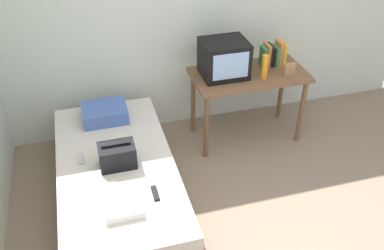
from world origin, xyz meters
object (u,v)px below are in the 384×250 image
at_px(bed, 118,184).
at_px(picture_frame, 290,69).
at_px(magazine, 104,195).
at_px(book_row, 273,54).
at_px(pillow, 105,113).
at_px(desk, 249,82).
at_px(remote_silver, 81,159).
at_px(water_bottle, 265,67).
at_px(tv, 224,59).
at_px(remote_dark, 155,193).
at_px(folded_towel, 123,208).
at_px(handbag, 117,156).

relative_size(bed, picture_frame, 14.73).
xyz_separation_m(picture_frame, magazine, (-1.95, -0.89, -0.36)).
bearing_deg(book_row, pillow, -176.41).
relative_size(desk, remote_silver, 8.06).
height_order(water_bottle, pillow, water_bottle).
distance_m(tv, picture_frame, 0.66).
bearing_deg(pillow, bed, -89.45).
bearing_deg(water_bottle, picture_frame, -5.60).
distance_m(magazine, remote_silver, 0.51).
xyz_separation_m(bed, remote_dark, (0.25, -0.46, 0.25)).
bearing_deg(folded_towel, tv, 46.71).
xyz_separation_m(handbag, remote_silver, (-0.30, 0.16, -0.09)).
height_order(book_row, magazine, book_row).
bearing_deg(pillow, remote_dark, -77.55).
bearing_deg(desk, tv, 172.72).
distance_m(bed, folded_towel, 0.63).
xyz_separation_m(bed, desk, (1.46, 0.68, 0.43)).
bearing_deg(handbag, desk, 26.36).
bearing_deg(remote_dark, book_row, 39.71).
distance_m(water_bottle, pillow, 1.61).
relative_size(picture_frame, folded_towel, 0.48).
height_order(tv, handbag, tv).
xyz_separation_m(bed, magazine, (-0.13, -0.37, 0.25)).
height_order(desk, remote_dark, desk).
bearing_deg(magazine, pillow, 83.18).
distance_m(tv, remote_silver, 1.65).
xyz_separation_m(tv, folded_towel, (-1.21, -1.29, -0.44)).
bearing_deg(magazine, handbag, 65.21).
bearing_deg(book_row, handbag, -154.40).
bearing_deg(remote_dark, bed, 118.19).
bearing_deg(tv, handbag, -147.53).
height_order(book_row, remote_dark, book_row).
bearing_deg(desk, handbag, -153.64).
bearing_deg(desk, picture_frame, -23.44).
relative_size(bed, remote_dark, 12.82).
bearing_deg(folded_towel, book_row, 37.65).
relative_size(picture_frame, remote_silver, 0.94).
height_order(tv, remote_dark, tv).
distance_m(magazine, folded_towel, 0.24).
distance_m(bed, desk, 1.67).
xyz_separation_m(remote_silver, folded_towel, (0.26, -0.69, 0.02)).
relative_size(handbag, magazine, 1.03).
distance_m(desk, remote_dark, 1.68).
height_order(bed, handbag, handbag).
bearing_deg(picture_frame, remote_dark, -147.99).
height_order(bed, water_bottle, water_bottle).
relative_size(desk, remote_dark, 7.44).
xyz_separation_m(pillow, remote_silver, (-0.27, -0.57, -0.06)).
bearing_deg(water_bottle, magazine, -151.53).
xyz_separation_m(water_bottle, folded_towel, (-1.57, -1.12, -0.38)).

